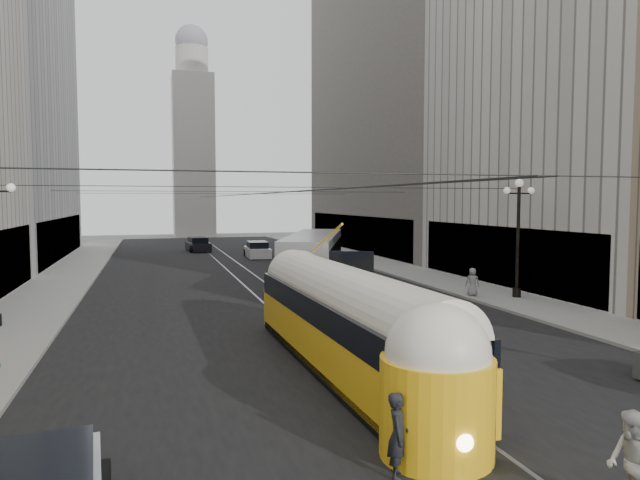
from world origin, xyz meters
TOP-DOWN VIEW (x-y plane):
  - road at (0.00, 32.50)m, footprint 20.00×85.00m
  - sidewalk_left at (-12.00, 36.00)m, footprint 4.00×72.00m
  - sidewalk_right at (12.00, 36.00)m, footprint 4.00×72.00m
  - rail_left at (-0.75, 32.50)m, footprint 0.12×85.00m
  - rail_right at (0.75, 32.50)m, footprint 0.12×85.00m
  - building_right_far at (20.00, 48.00)m, footprint 12.60×32.60m
  - distant_tower at (0.00, 80.00)m, footprint 6.00×6.00m
  - lamppost_right_mid at (12.60, 18.00)m, footprint 1.86×0.44m
  - catenary at (0.12, 31.49)m, footprint 25.00×72.00m
  - streetcar at (-0.50, 8.56)m, footprint 2.75×15.22m
  - city_bus at (3.21, 25.14)m, footprint 7.27×13.50m
  - sedan_white_far at (3.20, 44.43)m, footprint 2.20×4.92m
  - sedan_dark_far at (-1.59, 52.94)m, footprint 2.44×4.89m
  - pedestrian_crossing_a at (-1.83, 1.59)m, footprint 0.63×0.73m
  - pedestrian_crossing_b at (1.41, -0.78)m, footprint 0.95×1.07m
  - pedestrian_sidewalk_right at (10.50, 19.01)m, footprint 0.86×0.68m

SIDE VIEW (x-z plane):
  - road at x=0.00m, z-range -0.01..0.01m
  - rail_left at x=-0.75m, z-range -0.02..0.02m
  - rail_right at x=0.75m, z-range -0.02..0.02m
  - sidewalk_left at x=-12.00m, z-range 0.00..0.15m
  - sidewalk_right at x=12.00m, z-range 0.00..0.15m
  - sedan_dark_far at x=-1.59m, z-range -0.07..1.42m
  - sedan_white_far at x=3.20m, z-range -0.07..1.46m
  - pedestrian_crossing_a at x=-1.83m, z-range 0.00..1.69m
  - pedestrian_crossing_b at x=1.41m, z-range 0.00..1.82m
  - pedestrian_sidewalk_right at x=10.50m, z-range 0.15..1.69m
  - streetcar at x=-0.50m, z-range -0.04..3.28m
  - city_bus at x=3.21m, z-range 0.16..3.46m
  - lamppost_right_mid at x=12.60m, z-range 0.56..6.93m
  - catenary at x=0.12m, z-range 5.77..6.00m
  - distant_tower at x=0.00m, z-range -0.71..30.65m
  - building_right_far at x=20.00m, z-range 0.01..32.61m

